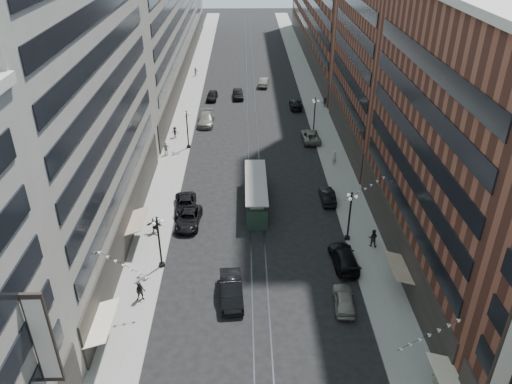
{
  "coord_description": "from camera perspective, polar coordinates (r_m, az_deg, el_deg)",
  "views": [
    {
      "loc": [
        -1.16,
        -9.9,
        29.66
      ],
      "look_at": [
        -0.13,
        33.44,
        5.0
      ],
      "focal_mm": 35.0,
      "sensor_mm": 36.0,
      "label": 1
    }
  ],
  "objects": [
    {
      "name": "ground",
      "position": [
        75.94,
        -0.37,
        6.64
      ],
      "size": [
        220.0,
        220.0,
        0.0
      ],
      "primitive_type": "plane",
      "color": "black",
      "rests_on": "ground"
    },
    {
      "name": "sidewalk_west",
      "position": [
        85.76,
        -7.96,
        9.16
      ],
      "size": [
        4.0,
        180.0,
        0.15
      ],
      "primitive_type": "cube",
      "color": "gray",
      "rests_on": "ground"
    },
    {
      "name": "sidewalk_east",
      "position": [
        86.06,
        6.94,
        9.31
      ],
      "size": [
        4.0,
        180.0,
        0.15
      ],
      "primitive_type": "cube",
      "color": "gray",
      "rests_on": "ground"
    },
    {
      "name": "rail_west",
      "position": [
        85.22,
        -0.97,
        9.27
      ],
      "size": [
        0.12,
        180.0,
        0.02
      ],
      "primitive_type": "cube",
      "color": "#2D2D33",
      "rests_on": "ground"
    },
    {
      "name": "rail_east",
      "position": [
        85.24,
        -0.02,
        9.28
      ],
      "size": [
        0.12,
        180.0,
        0.02
      ],
      "primitive_type": "cube",
      "color": "#2D2D33",
      "rests_on": "ground"
    },
    {
      "name": "building_west_mid",
      "position": [
        48.33,
        -20.66,
        8.81
      ],
      "size": [
        8.0,
        36.0,
        28.0
      ],
      "primitive_type": "cube",
      "color": "gray",
      "rests_on": "ground"
    },
    {
      "name": "building_west_far",
      "position": [
        108.36,
        -10.4,
        20.34
      ],
      "size": [
        8.0,
        90.0,
        26.0
      ],
      "primitive_type": "cube",
      "color": "gray",
      "rests_on": "ground"
    },
    {
      "name": "building_east_mid",
      "position": [
        45.58,
        22.32,
        4.52
      ],
      "size": [
        8.0,
        30.0,
        24.0
      ],
      "primitive_type": "cube",
      "color": "brown",
      "rests_on": "ground"
    },
    {
      "name": "building_east_far",
      "position": [
        117.65,
        8.07,
        20.73
      ],
      "size": [
        8.0,
        72.0,
        24.0
      ],
      "primitive_type": "cube",
      "color": "brown",
      "rests_on": "ground"
    },
    {
      "name": "lamppost_sw_far",
      "position": [
        46.97,
        -11.02,
        -5.44
      ],
      "size": [
        1.03,
        1.14,
        5.52
      ],
      "color": "black",
      "rests_on": "sidewalk_west"
    },
    {
      "name": "lamppost_sw_mid",
      "position": [
        70.58,
        -7.86,
        7.24
      ],
      "size": [
        1.03,
        1.14,
        5.52
      ],
      "color": "black",
      "rests_on": "sidewalk_west"
    },
    {
      "name": "lamppost_se_far",
      "position": [
        50.68,
        10.66,
        -2.56
      ],
      "size": [
        1.03,
        1.14,
        5.52
      ],
      "color": "black",
      "rests_on": "sidewalk_east"
    },
    {
      "name": "lamppost_se_mid",
      "position": [
        75.49,
        6.7,
        8.82
      ],
      "size": [
        1.03,
        1.14,
        5.52
      ],
      "color": "black",
      "rests_on": "sidewalk_east"
    },
    {
      "name": "streetcar",
      "position": [
        56.8,
        -0.01,
        -0.2
      ],
      "size": [
        2.43,
        10.98,
        3.04
      ],
      "color": "#23372B",
      "rests_on": "ground"
    },
    {
      "name": "car_2",
      "position": [
        54.07,
        -7.7,
        -3.02
      ],
      "size": [
        2.75,
        5.37,
        1.45
      ],
      "primitive_type": "imported",
      "rotation": [
        0.0,
        0.0,
        -0.07
      ],
      "color": "black",
      "rests_on": "ground"
    },
    {
      "name": "car_4",
      "position": [
        44.05,
        9.99,
        -11.99
      ],
      "size": [
        1.99,
        4.35,
        1.45
      ],
      "primitive_type": "imported",
      "rotation": [
        0.0,
        0.0,
        3.07
      ],
      "color": "gray",
      "rests_on": "ground"
    },
    {
      "name": "car_5",
      "position": [
        44.13,
        -2.84,
        -11.1
      ],
      "size": [
        2.27,
        5.51,
        1.78
      ],
      "primitive_type": "imported",
      "rotation": [
        0.0,
        0.0,
        0.07
      ],
      "color": "black",
      "rests_on": "ground"
    },
    {
      "name": "pedestrian_2",
      "position": [
        44.77,
        -13.06,
        -11.03
      ],
      "size": [
        0.9,
        0.52,
        1.8
      ],
      "primitive_type": "imported",
      "rotation": [
        0.0,
        0.0,
        0.04
      ],
      "color": "black",
      "rests_on": "sidewalk_west"
    },
    {
      "name": "pedestrian_4",
      "position": [
        39.11,
        19.98,
        -19.63
      ],
      "size": [
        0.89,
        1.25,
        1.94
      ],
      "primitive_type": "imported",
      "rotation": [
        0.0,
        0.0,
        1.93
      ],
      "color": "beige",
      "rests_on": "sidewalk_east"
    },
    {
      "name": "car_7",
      "position": [
        56.58,
        -8.02,
        -1.45
      ],
      "size": [
        2.95,
        5.44,
        1.45
      ],
      "primitive_type": "imported",
      "rotation": [
        0.0,
        0.0,
        0.11
      ],
      "color": "black",
      "rests_on": "ground"
    },
    {
      "name": "car_8",
      "position": [
        79.8,
        -5.72,
        8.31
      ],
      "size": [
        2.41,
        5.85,
        1.69
      ],
      "primitive_type": "imported",
      "rotation": [
        0.0,
        0.0,
        -0.01
      ],
      "color": "slate",
      "rests_on": "ground"
    },
    {
      "name": "car_9",
      "position": [
        90.64,
        -5.06,
        10.92
      ],
      "size": [
        2.06,
        4.55,
        1.52
      ],
      "primitive_type": "imported",
      "rotation": [
        0.0,
        0.0,
        -0.06
      ],
      "color": "black",
      "rests_on": "ground"
    },
    {
      "name": "car_10",
      "position": [
        58.37,
        8.17,
        -0.43
      ],
      "size": [
        1.55,
        4.35,
        1.43
      ],
      "primitive_type": "imported",
      "rotation": [
        0.0,
        0.0,
        3.15
      ],
      "color": "black",
      "rests_on": "ground"
    },
    {
      "name": "car_11",
      "position": [
        73.8,
        6.24,
        6.39
      ],
      "size": [
        2.62,
        5.48,
        1.51
      ],
      "primitive_type": "imported",
      "rotation": [
        0.0,
        0.0,
        3.16
      ],
      "color": "slate",
      "rests_on": "ground"
    },
    {
      "name": "car_12",
      "position": [
        86.47,
        4.56,
        9.99
      ],
      "size": [
        2.14,
        5.05,
        1.45
      ],
      "primitive_type": "imported",
      "rotation": [
        0.0,
        0.0,
        3.12
      ],
      "color": "black",
      "rests_on": "ground"
    },
    {
      "name": "car_13",
      "position": [
        91.14,
        -2.08,
        11.16
      ],
      "size": [
        2.11,
        4.81,
        1.61
      ],
      "primitive_type": "imported",
      "rotation": [
        0.0,
        0.0,
        0.04
      ],
      "color": "black",
      "rests_on": "ground"
    },
    {
      "name": "car_14",
      "position": [
        97.86,
        0.91,
        12.47
      ],
      "size": [
        2.3,
        5.04,
        1.6
      ],
      "primitive_type": "imported",
      "rotation": [
        0.0,
        0.0,
        3.01
      ],
      "color": "slate",
      "rests_on": "ground"
    },
    {
      "name": "pedestrian_5",
      "position": [
        53.03,
        -11.52,
        -3.72
      ],
      "size": [
        1.67,
        0.6,
        1.77
      ],
      "primitive_type": "imported",
      "rotation": [
        0.0,
        0.0,
        -0.08
      ],
      "color": "black",
      "rests_on": "sidewalk_west"
    },
    {
      "name": "pedestrian_6",
      "position": [
        69.61,
        -10.26,
        4.89
      ],
      "size": [
        1.2,
        0.9,
        1.86
      ],
      "primitive_type": "imported",
      "rotation": [
        0.0,
        0.0,
        3.57
      ],
      "color": "#9C9681",
      "rests_on": "sidewalk_west"
    },
    {
      "name": "pedestrian_7",
      "position": [
        51.24,
        13.22,
        -5.12
      ],
      "size": [
        1.05,
        0.78,
        1.93
      ],
      "primitive_type": "imported",
      "rotation": [
        0.0,
        0.0,
        2.82
      ],
      "color": "black",
      "rests_on": "sidewalk_east"
    },
    {
      "name": "pedestrian_8",
      "position": [
        66.79,
        8.94,
        3.91
      ],
      "size": [
        0.79,
        0.66,
        1.84
      ],
      "primitive_type": "imported",
      "rotation": [
        0.0,
        0.0,
        3.52
      ],
      "color": "#AEA090",
      "rests_on": "sidewalk_east"
    },
    {
      "name": "pedestrian_9",
      "position": [
        87.09,
        7.87,
        10.11
      ],
      "size": [
        1.11,
        0.59,
        1.63
      ],
      "primitive_type": "imported",
      "rotation": [
        0.0,
        0.0,
        0.15
      ],
      "color": "black",
      "rests_on": "sidewalk_east"
    },
    {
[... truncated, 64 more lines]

